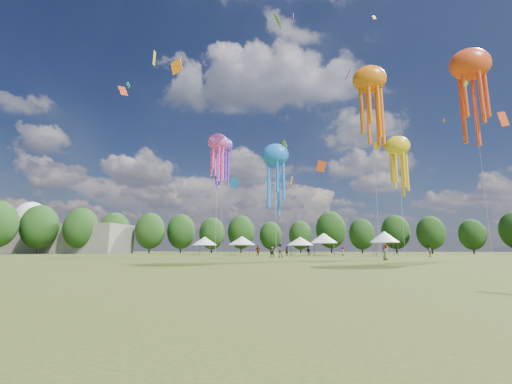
# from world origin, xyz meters

# --- Properties ---
(ground) EXTENTS (300.00, 300.00, 0.00)m
(ground) POSITION_xyz_m (0.00, 0.00, 0.00)
(ground) COLOR #384416
(ground) RESTS_ON ground
(spectator_near) EXTENTS (0.97, 0.78, 1.93)m
(spectator_near) POSITION_xyz_m (-4.40, 36.62, 0.96)
(spectator_near) COLOR gray
(spectator_near) RESTS_ON ground
(spectators_far) EXTENTS (29.20, 30.60, 1.87)m
(spectators_far) POSITION_xyz_m (1.38, 46.22, 0.89)
(spectators_far) COLOR gray
(spectators_far) RESTS_ON ground
(festival_tents) EXTENTS (39.21, 11.04, 4.46)m
(festival_tents) POSITION_xyz_m (-3.10, 53.29, 3.10)
(festival_tents) COLOR #47474C
(festival_tents) RESTS_ON ground
(show_kites) EXTENTS (46.23, 27.28, 30.81)m
(show_kites) POSITION_xyz_m (8.89, 38.84, 21.76)
(show_kites) COLOR #FF4BB5
(show_kites) RESTS_ON ground
(small_kites) EXTENTS (65.76, 52.21, 42.88)m
(small_kites) POSITION_xyz_m (-0.52, 42.09, 28.05)
(small_kites) COLOR #FF4BB5
(small_kites) RESTS_ON ground
(treeline) EXTENTS (201.57, 95.24, 13.43)m
(treeline) POSITION_xyz_m (-3.87, 62.51, 6.54)
(treeline) COLOR #38281C
(treeline) RESTS_ON ground
(hangar) EXTENTS (40.00, 12.00, 8.00)m
(hangar) POSITION_xyz_m (-72.00, 72.00, 4.00)
(hangar) COLOR gray
(hangar) RESTS_ON ground
(radome) EXTENTS (9.00, 9.00, 16.00)m
(radome) POSITION_xyz_m (-88.00, 78.00, 9.99)
(radome) COLOR white
(radome) RESTS_ON ground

